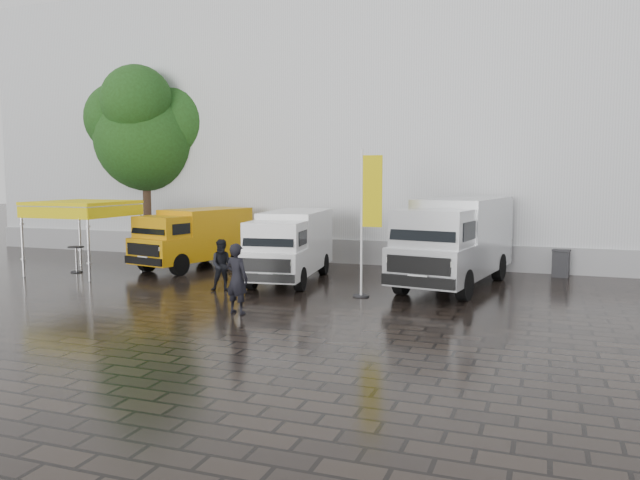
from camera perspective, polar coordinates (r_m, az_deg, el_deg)
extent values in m
plane|color=black|center=(18.31, -0.84, -5.65)|extent=(120.00, 120.00, 0.00)
cube|color=silver|center=(33.13, 12.60, 9.82)|extent=(44.00, 16.00, 12.00)
cube|color=gray|center=(25.29, 9.90, -1.37)|extent=(44.00, 0.15, 1.00)
cylinder|color=silver|center=(27.20, -21.11, 0.48)|extent=(0.10, 0.10, 2.56)
cylinder|color=silver|center=(25.35, -16.07, 0.27)|extent=(0.10, 0.10, 2.56)
cylinder|color=silver|center=(25.06, -25.57, -0.14)|extent=(0.10, 0.10, 2.56)
cylinder|color=silver|center=(23.05, -20.41, -0.42)|extent=(0.10, 0.10, 2.56)
cube|color=yellow|center=(25.03, -20.91, 3.21)|extent=(3.16, 3.16, 0.12)
cube|color=yellow|center=(23.89, -23.34, 2.28)|extent=(3.11, 0.04, 0.40)
cylinder|color=black|center=(19.13, 3.78, -5.11)|extent=(0.50, 0.50, 0.04)
cylinder|color=white|center=(18.83, 3.82, 1.50)|extent=(0.07, 0.07, 4.45)
cube|color=yellow|center=(18.69, 4.82, 4.46)|extent=(0.60, 0.03, 2.14)
cylinder|color=black|center=(30.66, -15.28, 3.07)|extent=(0.63, 0.63, 4.51)
sphere|color=#1D3E13|center=(30.68, -15.45, 8.96)|extent=(4.96, 4.96, 4.96)
sphere|color=#1D3E13|center=(31.93, -15.49, 12.49)|extent=(2.93, 2.93, 2.93)
cylinder|color=black|center=(25.43, -21.39, -1.66)|extent=(0.60, 0.60, 0.99)
cube|color=black|center=(24.31, 21.16, -1.98)|extent=(0.67, 0.67, 1.00)
imported|color=black|center=(16.75, -7.61, -3.51)|extent=(0.77, 0.59, 1.89)
imported|color=black|center=(20.09, -8.87, -2.29)|extent=(1.01, 0.93, 1.66)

